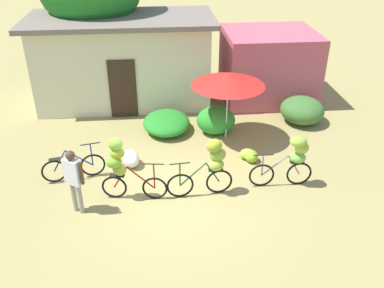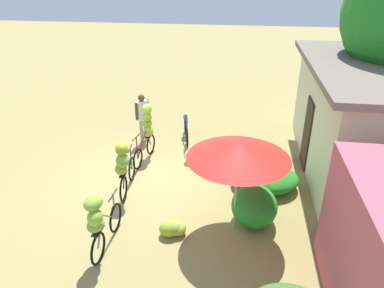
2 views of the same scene
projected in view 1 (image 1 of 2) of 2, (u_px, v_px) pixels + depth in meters
The scene contains 14 objects.
ground_plane at pixel (177, 192), 10.52m from camera, with size 60.00×60.00×0.00m, color #978950.
building_low at pixel (124, 60), 14.71m from camera, with size 6.39×3.15×3.06m.
shop_pink at pixel (268, 66), 15.16m from camera, with size 3.20×2.80×2.48m, color #BA5161.
hedge_bush_front_left at pixel (166, 123), 13.28m from camera, with size 1.48×1.76×0.55m, color #258025.
hedge_bush_front_right at pixel (216, 120), 13.07m from camera, with size 1.21×1.04×0.88m, color #298C2B.
hedge_bush_mid at pixel (302, 110), 13.75m from camera, with size 1.43×1.51×0.85m, color #3D692E.
market_umbrella at pixel (228, 79), 11.97m from camera, with size 2.16×2.16×2.12m.
bicycle_leftmost at pixel (74, 167), 10.85m from camera, with size 1.61×0.41×0.98m.
bicycle_near_pile at pixel (121, 165), 9.82m from camera, with size 1.60×0.41×1.69m.
bicycle_center_loaded at pixel (211, 163), 10.01m from camera, with size 1.65×0.50×1.54m.
bicycle_by_shop at pixel (293, 157), 10.35m from camera, with size 1.63×0.43×1.44m.
banana_pile_on_ground at pixel (249, 155), 11.77m from camera, with size 0.57×0.66×0.34m.
produce_sack at pixel (131, 158), 11.50m from camera, with size 0.70×0.44×0.44m, color silver.
person_vendor at pixel (73, 176), 9.35m from camera, with size 0.50×0.38×1.65m.
Camera 1 is at (-0.43, -8.54, 6.25)m, focal length 38.94 mm.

